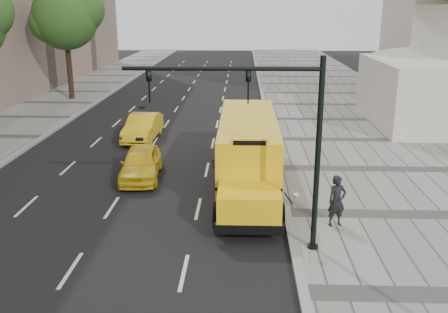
{
  "coord_description": "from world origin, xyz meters",
  "views": [
    {
      "loc": [
        4.24,
        -23.47,
        7.78
      ],
      "look_at": [
        3.5,
        -4.0,
        1.9
      ],
      "focal_mm": 40.0,
      "sensor_mm": 36.0,
      "label": 1
    }
  ],
  "objects_px": {
    "taxi_near": "(141,163)",
    "traffic_signal": "(273,131)",
    "pedestrian": "(337,201)",
    "tree_c": "(66,16)",
    "school_bus": "(248,146)",
    "taxi_far": "(143,127)"
  },
  "relations": [
    {
      "from": "taxi_near",
      "to": "pedestrian",
      "type": "relative_size",
      "value": 2.29
    },
    {
      "from": "tree_c",
      "to": "school_bus",
      "type": "xyz_separation_m",
      "value": [
        14.9,
        -20.57,
        -5.22
      ]
    },
    {
      "from": "taxi_near",
      "to": "traffic_signal",
      "type": "height_order",
      "value": "traffic_signal"
    },
    {
      "from": "taxi_far",
      "to": "traffic_signal",
      "type": "height_order",
      "value": "traffic_signal"
    },
    {
      "from": "taxi_far",
      "to": "pedestrian",
      "type": "relative_size",
      "value": 2.47
    },
    {
      "from": "traffic_signal",
      "to": "taxi_near",
      "type": "bearing_deg",
      "value": 128.74
    },
    {
      "from": "tree_c",
      "to": "taxi_near",
      "type": "bearing_deg",
      "value": -63.75
    },
    {
      "from": "school_bus",
      "to": "tree_c",
      "type": "bearing_deg",
      "value": 125.91
    },
    {
      "from": "school_bus",
      "to": "taxi_near",
      "type": "bearing_deg",
      "value": 174.15
    },
    {
      "from": "tree_c",
      "to": "taxi_near",
      "type": "height_order",
      "value": "tree_c"
    },
    {
      "from": "tree_c",
      "to": "school_bus",
      "type": "relative_size",
      "value": 0.83
    },
    {
      "from": "tree_c",
      "to": "pedestrian",
      "type": "bearing_deg",
      "value": -54.56
    },
    {
      "from": "taxi_far",
      "to": "pedestrian",
      "type": "xyz_separation_m",
      "value": [
        9.45,
        -12.4,
        0.33
      ]
    },
    {
      "from": "taxi_near",
      "to": "traffic_signal",
      "type": "xyz_separation_m",
      "value": [
        5.7,
        -7.1,
        3.35
      ]
    },
    {
      "from": "taxi_near",
      "to": "traffic_signal",
      "type": "relative_size",
      "value": 0.68
    },
    {
      "from": "school_bus",
      "to": "pedestrian",
      "type": "distance_m",
      "value": 5.77
    },
    {
      "from": "traffic_signal",
      "to": "school_bus",
      "type": "bearing_deg",
      "value": 95.99
    },
    {
      "from": "taxi_far",
      "to": "pedestrian",
      "type": "height_order",
      "value": "pedestrian"
    },
    {
      "from": "school_bus",
      "to": "taxi_near",
      "type": "height_order",
      "value": "school_bus"
    },
    {
      "from": "tree_c",
      "to": "school_bus",
      "type": "distance_m",
      "value": 25.93
    },
    {
      "from": "school_bus",
      "to": "taxi_far",
      "type": "height_order",
      "value": "school_bus"
    },
    {
      "from": "school_bus",
      "to": "taxi_near",
      "type": "relative_size",
      "value": 2.67
    }
  ]
}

